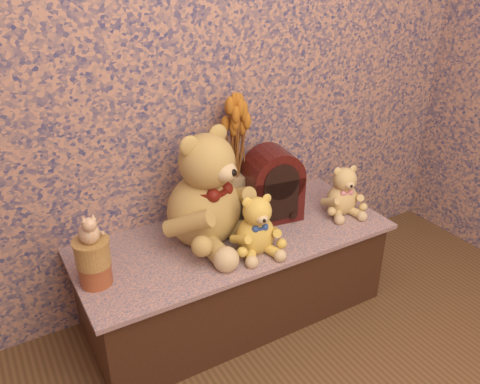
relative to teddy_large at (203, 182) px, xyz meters
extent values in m
cube|color=navy|center=(0.12, 0.23, 0.61)|extent=(3.00, 0.10, 2.60)
cube|color=#394976|center=(0.12, -0.05, -0.48)|extent=(1.40, 0.59, 0.42)
cylinder|color=tan|center=(0.23, 0.12, -0.17)|extent=(0.16, 0.16, 0.21)
cylinder|color=#AD6D32|center=(-0.50, -0.09, -0.23)|extent=(0.15, 0.15, 0.09)
cylinder|color=#D9C35F|center=(-0.50, -0.09, -0.13)|extent=(0.17, 0.17, 0.10)
camera|label=1|loc=(-0.80, -1.68, 0.89)|focal=36.81mm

